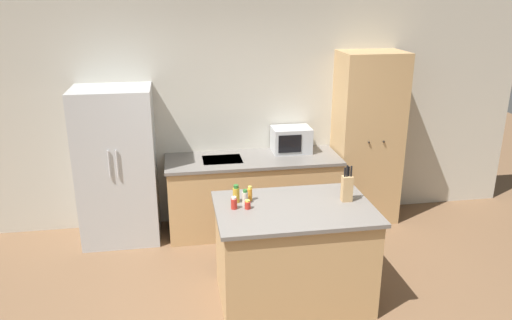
{
  "coord_description": "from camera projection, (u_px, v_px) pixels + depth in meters",
  "views": [
    {
      "loc": [
        -0.64,
        -3.36,
        2.71
      ],
      "look_at": [
        0.16,
        1.4,
        1.05
      ],
      "focal_mm": 35.0,
      "sensor_mm": 36.0,
      "label": 1
    }
  ],
  "objects": [
    {
      "name": "spice_bottle_tall_dark",
      "position": [
        248.0,
        205.0,
        4.27
      ],
      "size": [
        0.05,
        0.05,
        0.08
      ],
      "color": "#B2281E",
      "rests_on": "kitchen_island"
    },
    {
      "name": "spice_bottle_pale_salt",
      "position": [
        250.0,
        194.0,
        4.43
      ],
      "size": [
        0.04,
        0.04,
        0.13
      ],
      "color": "orange",
      "rests_on": "kitchen_island"
    },
    {
      "name": "back_counter",
      "position": [
        253.0,
        193.0,
        5.84
      ],
      "size": [
        1.99,
        0.71,
        0.88
      ],
      "color": "tan",
      "rests_on": "ground_plane"
    },
    {
      "name": "spice_bottle_short_red",
      "position": [
        234.0,
        203.0,
        4.27
      ],
      "size": [
        0.05,
        0.05,
        0.11
      ],
      "color": "#B2281E",
      "rests_on": "kitchen_island"
    },
    {
      "name": "spice_bottle_amber_oil",
      "position": [
        245.0,
        197.0,
        4.37
      ],
      "size": [
        0.05,
        0.05,
        0.13
      ],
      "color": "beige",
      "rests_on": "kitchen_island"
    },
    {
      "name": "wall_back",
      "position": [
        230.0,
        115.0,
        5.86
      ],
      "size": [
        7.2,
        0.06,
        2.6
      ],
      "color": "beige",
      "rests_on": "ground_plane"
    },
    {
      "name": "kitchen_island",
      "position": [
        293.0,
        253.0,
        4.47
      ],
      "size": [
        1.37,
        0.94,
        0.92
      ],
      "color": "tan",
      "rests_on": "ground_plane"
    },
    {
      "name": "knife_block",
      "position": [
        347.0,
        188.0,
        4.4
      ],
      "size": [
        0.09,
        0.07,
        0.34
      ],
      "color": "tan",
      "rests_on": "kitchen_island"
    },
    {
      "name": "spice_bottle_green_herb",
      "position": [
        236.0,
        194.0,
        4.39
      ],
      "size": [
        0.06,
        0.06,
        0.16
      ],
      "color": "gold",
      "rests_on": "kitchen_island"
    },
    {
      "name": "microwave",
      "position": [
        291.0,
        140.0,
        5.86
      ],
      "size": [
        0.45,
        0.33,
        0.29
      ],
      "color": "#B2B5B7",
      "rests_on": "back_counter"
    },
    {
      "name": "pantry_cabinet",
      "position": [
        367.0,
        139.0,
        5.93
      ],
      "size": [
        0.74,
        0.55,
        2.04
      ],
      "color": "tan",
      "rests_on": "ground_plane"
    },
    {
      "name": "refrigerator",
      "position": [
        117.0,
        166.0,
        5.48
      ],
      "size": [
        0.83,
        0.67,
        1.73
      ],
      "color": "#B7BABC",
      "rests_on": "ground_plane"
    }
  ]
}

